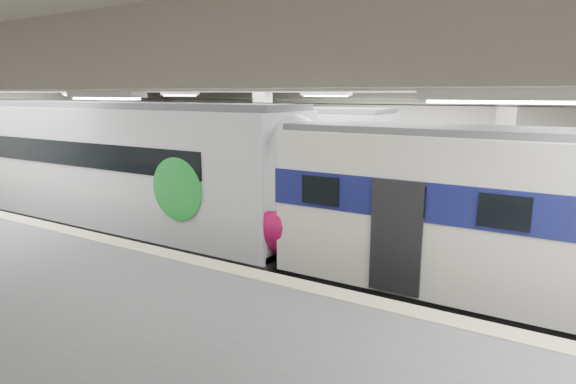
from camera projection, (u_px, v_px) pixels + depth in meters
The scene contains 4 objects.
station_hall at pixel (256, 165), 11.80m from camera, with size 36.00×24.00×5.75m.
modern_emu at pixel (156, 174), 16.14m from camera, with size 14.61×3.02×4.67m.
older_rer at pixel (562, 227), 10.11m from camera, with size 12.72×2.81×4.23m.
far_train at pixel (236, 155), 21.17m from camera, with size 13.83×2.88×4.42m.
Camera 1 is at (6.73, -11.33, 4.97)m, focal length 30.00 mm.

